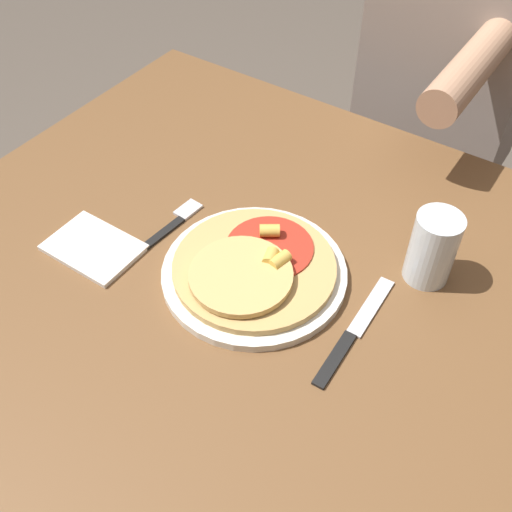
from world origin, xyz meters
TOP-DOWN VIEW (x-y plane):
  - ground_plane at (0.00, 0.00)m, footprint 8.00×8.00m
  - dining_table at (0.00, 0.00)m, footprint 1.09×0.96m
  - plate at (0.01, 0.00)m, footprint 0.28×0.28m
  - pizza at (0.01, -0.00)m, footprint 0.25×0.25m
  - fork at (-0.16, 0.01)m, footprint 0.03×0.18m
  - knife at (0.19, -0.01)m, footprint 0.03×0.22m
  - drinking_glass at (0.23, 0.15)m, footprint 0.07×0.07m
  - napkin at (-0.23, -0.10)m, footprint 0.15×0.10m
  - person_diner at (0.03, 0.75)m, footprint 0.35×0.52m

SIDE VIEW (x-z plane):
  - ground_plane at x=0.00m, z-range 0.00..0.00m
  - dining_table at x=0.00m, z-range 0.27..1.03m
  - person_diner at x=0.03m, z-range 0.11..1.36m
  - fork at x=-0.16m, z-range 0.76..0.77m
  - knife at x=0.19m, z-range 0.76..0.77m
  - napkin at x=-0.23m, z-range 0.76..0.77m
  - plate at x=0.01m, z-range 0.76..0.78m
  - pizza at x=0.01m, z-range 0.77..0.80m
  - drinking_glass at x=0.23m, z-range 0.76..0.88m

